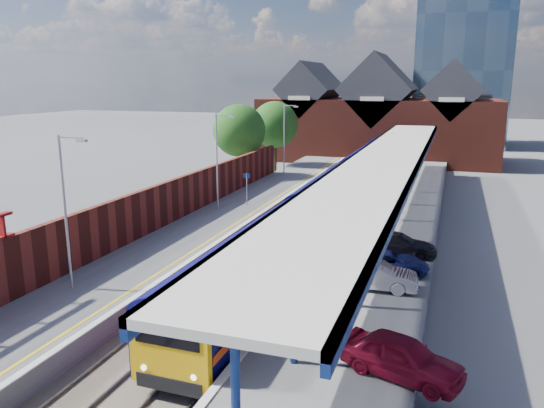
# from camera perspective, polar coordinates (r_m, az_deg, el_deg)

# --- Properties ---
(ground) EXTENTS (240.00, 240.00, 0.00)m
(ground) POSITION_cam_1_polar(r_m,az_deg,el_deg) (44.81, 6.10, -0.21)
(ground) COLOR #5B5B5E
(ground) RESTS_ON ground
(ballast_bed) EXTENTS (6.00, 76.00, 0.06)m
(ballast_bed) POSITION_cam_1_polar(r_m,az_deg,el_deg) (35.44, 2.46, -3.69)
(ballast_bed) COLOR #473D33
(ballast_bed) RESTS_ON ground
(rails) EXTENTS (4.51, 76.00, 0.14)m
(rails) POSITION_cam_1_polar(r_m,az_deg,el_deg) (35.42, 2.46, -3.55)
(rails) COLOR slate
(rails) RESTS_ON ground
(left_platform) EXTENTS (5.00, 76.00, 1.00)m
(left_platform) POSITION_cam_1_polar(r_m,az_deg,el_deg) (37.18, -5.69, -2.19)
(left_platform) COLOR #565659
(left_platform) RESTS_ON ground
(right_platform) EXTENTS (6.00, 76.00, 1.00)m
(right_platform) POSITION_cam_1_polar(r_m,az_deg,el_deg) (34.18, 12.18, -3.79)
(right_platform) COLOR #565659
(right_platform) RESTS_ON ground
(coping_left) EXTENTS (0.30, 76.00, 0.05)m
(coping_left) POSITION_cam_1_polar(r_m,az_deg,el_deg) (36.15, -2.32, -1.71)
(coping_left) COLOR silver
(coping_left) RESTS_ON left_platform
(coping_right) EXTENTS (0.30, 76.00, 0.05)m
(coping_right) POSITION_cam_1_polar(r_m,az_deg,el_deg) (34.45, 7.51, -2.56)
(coping_right) COLOR silver
(coping_right) RESTS_ON right_platform
(yellow_line) EXTENTS (0.14, 76.00, 0.01)m
(yellow_line) POSITION_cam_1_polar(r_m,az_deg,el_deg) (36.37, -3.20, -1.66)
(yellow_line) COLOR yellow
(yellow_line) RESTS_ON left_platform
(train) EXTENTS (2.99, 65.93, 3.45)m
(train) POSITION_cam_1_polar(r_m,az_deg,el_deg) (47.56, 8.89, 3.09)
(train) COLOR #0B0B53
(train) RESTS_ON ground
(canopy) EXTENTS (4.50, 52.00, 4.48)m
(canopy) POSITION_cam_1_polar(r_m,az_deg,el_deg) (35.11, 12.10, 4.61)
(canopy) COLOR navy
(canopy) RESTS_ON right_platform
(lamp_post_b) EXTENTS (1.48, 0.18, 7.00)m
(lamp_post_b) POSITION_cam_1_polar(r_m,az_deg,el_deg) (25.01, -21.18, 0.05)
(lamp_post_b) COLOR #A5A8AA
(lamp_post_b) RESTS_ON left_platform
(lamp_post_c) EXTENTS (1.48, 0.18, 7.00)m
(lamp_post_c) POSITION_cam_1_polar(r_m,az_deg,el_deg) (38.41, -5.78, 5.15)
(lamp_post_c) COLOR #A5A8AA
(lamp_post_c) RESTS_ON left_platform
(lamp_post_d) EXTENTS (1.48, 0.18, 7.00)m
(lamp_post_d) POSITION_cam_1_polar(r_m,az_deg,el_deg) (53.27, 1.45, 7.42)
(lamp_post_d) COLOR #A5A8AA
(lamp_post_d) RESTS_ON left_platform
(platform_sign) EXTENTS (0.55, 0.08, 2.50)m
(platform_sign) POSITION_cam_1_polar(r_m,az_deg,el_deg) (40.07, -2.74, 2.20)
(platform_sign) COLOR #A5A8AA
(platform_sign) RESTS_ON left_platform
(brick_wall) EXTENTS (0.35, 50.00, 3.86)m
(brick_wall) POSITION_cam_1_polar(r_m,az_deg,el_deg) (32.46, -14.70, -1.25)
(brick_wall) COLOR maroon
(brick_wall) RESTS_ON left_platform
(station_building) EXTENTS (30.00, 12.12, 13.78)m
(station_building) POSITION_cam_1_polar(r_m,az_deg,el_deg) (71.37, 11.33, 8.98)
(station_building) COLOR maroon
(station_building) RESTS_ON ground
(glass_tower) EXTENTS (14.20, 14.20, 40.30)m
(glass_tower) POSITION_cam_1_polar(r_m,az_deg,el_deg) (93.10, 20.16, 18.46)
(glass_tower) COLOR #47617A
(glass_tower) RESTS_ON ground
(tree_near) EXTENTS (5.20, 5.20, 8.10)m
(tree_near) POSITION_cam_1_polar(r_m,az_deg,el_deg) (52.63, -3.42, 7.72)
(tree_near) COLOR #382314
(tree_near) RESTS_ON ground
(tree_far) EXTENTS (5.20, 5.20, 8.10)m
(tree_far) POSITION_cam_1_polar(r_m,az_deg,el_deg) (59.75, 0.42, 8.38)
(tree_far) COLOR #382314
(tree_far) RESTS_ON ground
(parked_car_red) EXTENTS (4.29, 2.81, 1.36)m
(parked_car_red) POSITION_cam_1_polar(r_m,az_deg,el_deg) (18.06, 13.78, -15.66)
(parked_car_red) COLOR maroon
(parked_car_red) RESTS_ON right_platform
(parked_car_silver) EXTENTS (4.05, 1.60, 1.31)m
(parked_car_silver) POSITION_cam_1_polar(r_m,az_deg,el_deg) (24.77, 10.86, -7.46)
(parked_car_silver) COLOR #B7B8BC
(parked_car_silver) RESTS_ON right_platform
(parked_car_dark) EXTENTS (4.30, 1.96, 1.22)m
(parked_car_dark) POSITION_cam_1_polar(r_m,az_deg,el_deg) (29.69, 13.33, -4.20)
(parked_car_dark) COLOR black
(parked_car_dark) RESTS_ON right_platform
(parked_car_blue) EXTENTS (4.48, 3.04, 1.14)m
(parked_car_blue) POSITION_cam_1_polar(r_m,az_deg,el_deg) (26.74, 12.25, -6.17)
(parked_car_blue) COLOR navy
(parked_car_blue) RESTS_ON right_platform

